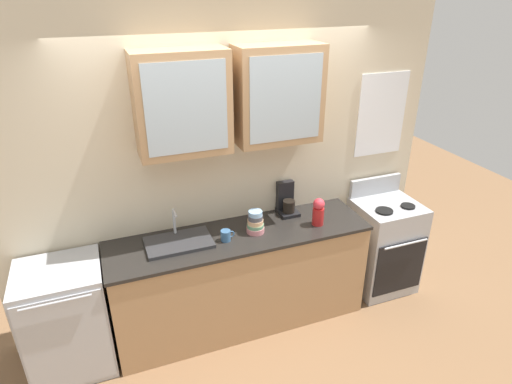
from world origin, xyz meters
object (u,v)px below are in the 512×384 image
(stove_range, at_px, (383,245))
(bowl_stack, at_px, (255,223))
(coffee_maker, at_px, (287,202))
(vase, at_px, (318,212))
(cup_near_sink, at_px, (226,235))
(dishwasher, at_px, (67,320))
(sink_faucet, at_px, (179,242))

(stove_range, xyz_separation_m, bowl_stack, (-1.36, -0.01, 0.54))
(coffee_maker, bearing_deg, stove_range, -12.44)
(bowl_stack, relative_size, vase, 0.80)
(stove_range, xyz_separation_m, coffee_maker, (-0.97, 0.21, 0.56))
(cup_near_sink, relative_size, coffee_maker, 0.40)
(coffee_maker, bearing_deg, dishwasher, -173.61)
(bowl_stack, height_order, vase, vase)
(bowl_stack, relative_size, cup_near_sink, 1.69)
(vase, relative_size, dishwasher, 0.27)
(sink_faucet, xyz_separation_m, dishwasher, (-0.92, -0.04, -0.48))
(sink_faucet, height_order, bowl_stack, sink_faucet)
(sink_faucet, relative_size, coffee_maker, 1.82)
(dishwasher, bearing_deg, bowl_stack, -0.22)
(vase, bearing_deg, coffee_maker, 118.76)
(bowl_stack, xyz_separation_m, vase, (0.55, -0.07, 0.04))
(bowl_stack, bearing_deg, sink_faucet, 176.08)
(stove_range, distance_m, dishwasher, 2.93)
(bowl_stack, height_order, dishwasher, bowl_stack)
(coffee_maker, bearing_deg, vase, -61.24)
(sink_faucet, distance_m, cup_near_sink, 0.38)
(stove_range, bearing_deg, cup_near_sink, -178.22)
(vase, bearing_deg, stove_range, 5.81)
(bowl_stack, bearing_deg, vase, -7.49)
(bowl_stack, bearing_deg, coffee_maker, 30.10)
(cup_near_sink, relative_size, dishwasher, 0.13)
(coffee_maker, bearing_deg, cup_near_sink, -158.06)
(bowl_stack, bearing_deg, stove_range, 0.42)
(vase, height_order, coffee_maker, coffee_maker)
(cup_near_sink, height_order, coffee_maker, coffee_maker)
(dishwasher, bearing_deg, vase, -2.12)
(sink_faucet, height_order, vase, sink_faucet)
(cup_near_sink, bearing_deg, bowl_stack, 8.54)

